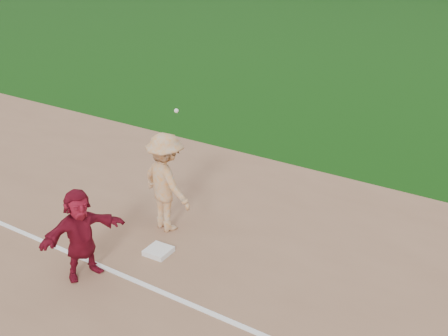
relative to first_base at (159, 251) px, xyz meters
The scene contains 5 objects.
ground 0.49m from the first_base, ahead, with size 160.00×160.00×0.00m, color #103E0B.
foul_line 1.00m from the first_base, 61.21° to the right, with size 60.00×0.10×0.01m, color white.
first_base is the anchor object (origin of this frame).
base_runner 1.54m from the first_base, 118.02° to the right, with size 1.48×0.47×1.59m, color maroon.
first_base_play 1.32m from the first_base, 117.98° to the left, with size 1.41×1.04×2.61m.
Camera 1 is at (5.25, -6.50, 5.55)m, focal length 45.00 mm.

